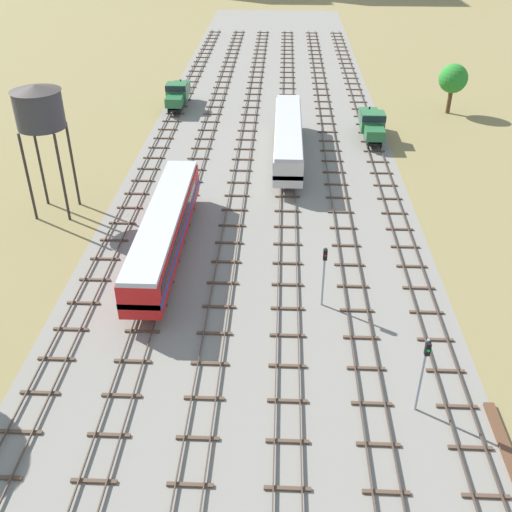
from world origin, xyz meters
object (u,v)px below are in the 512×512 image
(water_tower, at_px, (39,108))
(signal_post_near, at_px, (324,269))
(shunter_loco_right_mid, at_px, (372,123))
(diesel_railcar_centre_near, at_px, (288,136))
(diesel_railcar_left_nearest, at_px, (165,228))
(shunter_loco_far_left_midfar, at_px, (178,93))
(signal_post_nearest, at_px, (423,367))

(water_tower, height_order, signal_post_near, water_tower)
(water_tower, bearing_deg, shunter_loco_right_mid, 32.60)
(diesel_railcar_centre_near, xyz_separation_m, signal_post_near, (2.46, -27.00, 0.53))
(diesel_railcar_left_nearest, xyz_separation_m, shunter_loco_far_left_midfar, (-4.93, 37.87, -0.59))
(diesel_railcar_left_nearest, distance_m, shunter_loco_far_left_midfar, 38.20)
(shunter_loco_far_left_midfar, relative_size, water_tower, 0.72)
(diesel_railcar_left_nearest, relative_size, signal_post_near, 4.20)
(shunter_loco_far_left_midfar, xyz_separation_m, signal_post_nearest, (22.17, -54.04, 1.31))
(water_tower, xyz_separation_m, signal_post_near, (23.71, -13.53, -6.66))
(diesel_railcar_centre_near, distance_m, water_tower, 26.16)
(shunter_loco_right_mid, distance_m, shunter_loco_far_left_midfar, 26.86)
(diesel_railcar_left_nearest, bearing_deg, shunter_loco_right_mid, 54.04)
(diesel_railcar_centre_near, distance_m, shunter_loco_right_mid, 11.77)
(diesel_railcar_left_nearest, relative_size, signal_post_nearest, 3.93)
(signal_post_near, bearing_deg, water_tower, 150.28)
(shunter_loco_far_left_midfar, height_order, water_tower, water_tower)
(shunter_loco_right_mid, bearing_deg, diesel_railcar_centre_near, -146.93)
(water_tower, distance_m, signal_post_near, 28.10)
(water_tower, bearing_deg, diesel_railcar_left_nearest, -32.57)
(signal_post_nearest, bearing_deg, shunter_loco_far_left_midfar, 112.30)
(shunter_loco_right_mid, relative_size, water_tower, 0.72)
(diesel_railcar_left_nearest, distance_m, water_tower, 15.31)
(diesel_railcar_centre_near, bearing_deg, shunter_loco_far_left_midfar, 130.79)
(diesel_railcar_centre_near, height_order, water_tower, water_tower)
(shunter_loco_far_left_midfar, distance_m, signal_post_near, 47.39)
(signal_post_near, bearing_deg, diesel_railcar_left_nearest, 153.07)
(diesel_railcar_left_nearest, bearing_deg, shunter_loco_far_left_midfar, 97.41)
(diesel_railcar_centre_near, xyz_separation_m, shunter_loco_far_left_midfar, (-14.78, 17.13, -0.59))
(shunter_loco_right_mid, height_order, signal_post_near, signal_post_near)
(diesel_railcar_left_nearest, xyz_separation_m, signal_post_near, (12.31, -6.25, 0.53))
(diesel_railcar_centre_near, distance_m, signal_post_near, 27.12)
(signal_post_nearest, bearing_deg, shunter_loco_right_mid, 86.75)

